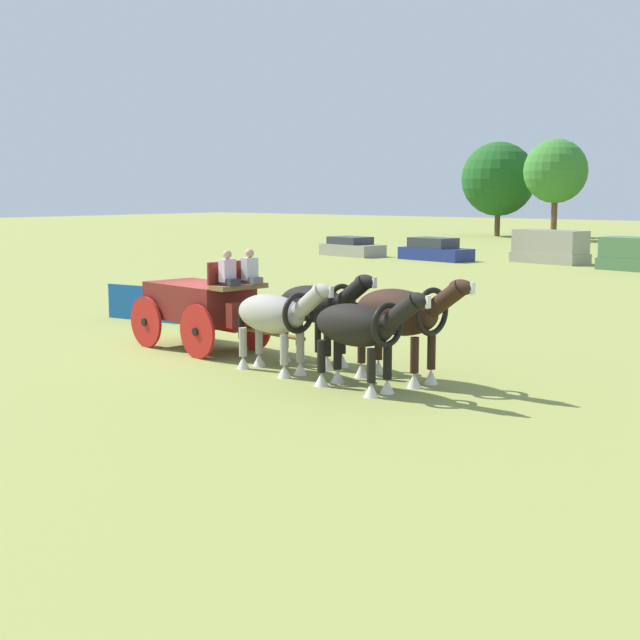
{
  "coord_description": "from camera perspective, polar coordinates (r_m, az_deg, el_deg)",
  "views": [
    {
      "loc": [
        16.98,
        -15.98,
        4.05
      ],
      "look_at": [
        4.43,
        -0.49,
        1.2
      ],
      "focal_mm": 50.6,
      "sensor_mm": 36.0,
      "label": 1
    }
  ],
  "objects": [
    {
      "name": "draft_horse_lead_off",
      "position": [
        18.3,
        2.51,
        -0.54
      ],
      "size": [
        3.08,
        1.13,
        2.15
      ],
      "color": "black",
      "rests_on": "ground"
    },
    {
      "name": "tree_b",
      "position": [
        78.0,
        14.68,
        9.08
      ],
      "size": [
        5.29,
        5.29,
        8.36
      ],
      "color": "brown",
      "rests_on": "ground"
    },
    {
      "name": "draft_horse_lead_near",
      "position": [
        19.24,
        5.14,
        0.31
      ],
      "size": [
        3.2,
        1.26,
        2.32
      ],
      "color": "#331E14",
      "rests_on": "ground"
    },
    {
      "name": "show_wagon",
      "position": [
        23.36,
        -7.41,
        1.06
      ],
      "size": [
        5.88,
        2.3,
        2.65
      ],
      "color": "maroon",
      "rests_on": "ground"
    },
    {
      "name": "draft_horse_rear_near",
      "position": [
        21.02,
        -0.17,
        0.81
      ],
      "size": [
        3.14,
        1.13,
        2.24
      ],
      "color": "black",
      "rests_on": "ground"
    },
    {
      "name": "parked_vehicle_a",
      "position": [
        57.28,
        2.02,
        4.6
      ],
      "size": [
        4.43,
        2.64,
        1.21
      ],
      "color": "gray",
      "rests_on": "ground"
    },
    {
      "name": "parked_vehicle_c",
      "position": [
        53.02,
        14.34,
        4.49
      ],
      "size": [
        4.5,
        2.61,
        1.88
      ],
      "color": "gray",
      "rests_on": "ground"
    },
    {
      "name": "parked_vehicle_b",
      "position": [
        54.08,
        7.28,
        4.38
      ],
      "size": [
        4.75,
        2.53,
        1.33
      ],
      "color": "navy",
      "rests_on": "ground"
    },
    {
      "name": "draft_horse_rear_off",
      "position": [
        20.16,
        -2.84,
        0.22
      ],
      "size": [
        3.09,
        1.13,
        2.13
      ],
      "color": "#9E998E",
      "rests_on": "ground"
    },
    {
      "name": "ground_plane",
      "position": [
        23.67,
        -7.61,
        -1.79
      ],
      "size": [
        220.0,
        220.0,
        0.0
      ],
      "primitive_type": "plane",
      "color": "olive"
    },
    {
      "name": "tree_a",
      "position": [
        84.18,
        11.22,
        8.74
      ],
      "size": [
        6.69,
        6.69,
        8.51
      ],
      "color": "brown",
      "rests_on": "ground"
    },
    {
      "name": "sponsor_banner",
      "position": [
        28.85,
        -10.92,
        1.02
      ],
      "size": [
        3.18,
        0.49,
        1.1
      ],
      "primitive_type": "cube",
      "rotation": [
        0.0,
        0.0,
        0.13
      ],
      "color": "#1959B2",
      "rests_on": "ground"
    }
  ]
}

